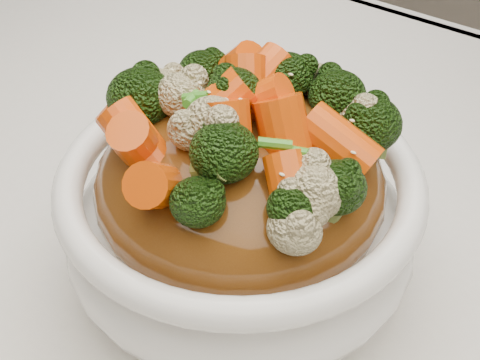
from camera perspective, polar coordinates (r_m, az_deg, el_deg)
The scene contains 8 objects.
tablecloth at distance 0.52m, azimuth 2.66°, elevation -6.42°, with size 1.20×0.80×0.04m, color white.
bowl at distance 0.45m, azimuth 0.00°, elevation -3.43°, with size 0.24×0.24×0.09m, color white, non-canonical shape.
sauce_base at distance 0.43m, azimuth 0.00°, elevation -0.33°, with size 0.19×0.19×0.10m, color #5E3310.
carrots at distance 0.39m, azimuth 0.00°, elevation 7.27°, with size 0.19×0.19×0.05m, color #D84907, non-canonical shape.
broccoli at distance 0.39m, azimuth 0.00°, elevation 7.13°, with size 0.19×0.19×0.05m, color black, non-canonical shape.
cauliflower at distance 0.39m, azimuth 0.00°, elevation 6.87°, with size 0.19×0.19×0.04m, color #C6B987, non-canonical shape.
scallions at distance 0.39m, azimuth 0.00°, elevation 7.40°, with size 0.14×0.14×0.02m, color #357E1D, non-canonical shape.
sesame_seeds at distance 0.39m, azimuth -0.00°, elevation 7.40°, with size 0.17×0.17×0.01m, color beige, non-canonical shape.
Camera 1 is at (0.19, -0.30, 1.11)m, focal length 50.00 mm.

